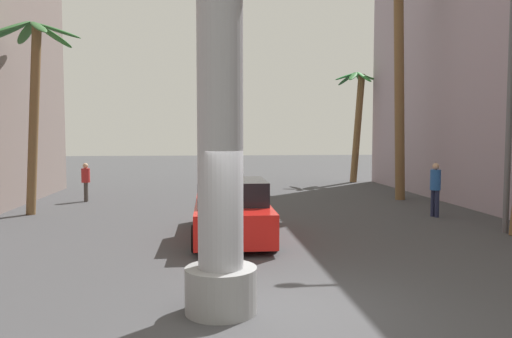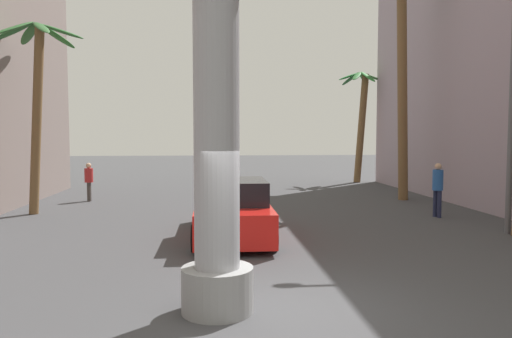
# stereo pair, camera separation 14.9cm
# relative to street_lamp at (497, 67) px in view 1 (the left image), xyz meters

# --- Properties ---
(ground_plane) EXTENTS (94.86, 94.86, 0.00)m
(ground_plane) POSITION_rel_street_lamp_xyz_m (-6.67, 4.35, -4.57)
(ground_plane) COLOR #424244
(street_lamp) EXTENTS (2.70, 0.28, 7.57)m
(street_lamp) POSITION_rel_street_lamp_xyz_m (0.00, 0.00, 0.00)
(street_lamp) COLOR #59595E
(street_lamp) RESTS_ON ground
(car_lead) EXTENTS (2.05, 5.04, 1.56)m
(car_lead) POSITION_rel_street_lamp_xyz_m (-7.21, 0.27, -3.87)
(car_lead) COLOR black
(car_lead) RESTS_ON ground
(palm_tree_mid_right) EXTENTS (2.71, 2.74, 9.38)m
(palm_tree_mid_right) POSITION_rel_street_lamp_xyz_m (0.15, 7.17, 0.82)
(palm_tree_mid_right) COLOR brown
(palm_tree_mid_right) RESTS_ON ground
(palm_tree_far_right) EXTENTS (2.62, 2.36, 6.34)m
(palm_tree_far_right) POSITION_rel_street_lamp_xyz_m (0.78, 14.90, -0.71)
(palm_tree_far_right) COLOR brown
(palm_tree_far_right) RESTS_ON ground
(palm_tree_mid_left) EXTENTS (3.25, 2.92, 6.60)m
(palm_tree_mid_left) POSITION_rel_street_lamp_xyz_m (-13.67, 4.78, -0.14)
(palm_tree_mid_left) COLOR brown
(palm_tree_mid_left) RESTS_ON ground
(pedestrian_far_left) EXTENTS (0.37, 0.37, 1.58)m
(pedestrian_far_left) POSITION_rel_street_lamp_xyz_m (-12.74, 7.91, -3.66)
(pedestrian_far_left) COLOR #3F3833
(pedestrian_far_left) RESTS_ON ground
(pedestrian_mid_right) EXTENTS (0.42, 0.42, 1.79)m
(pedestrian_mid_right) POSITION_rel_street_lamp_xyz_m (-0.31, 2.81, -3.52)
(pedestrian_mid_right) COLOR #1E233F
(pedestrian_mid_right) RESTS_ON ground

